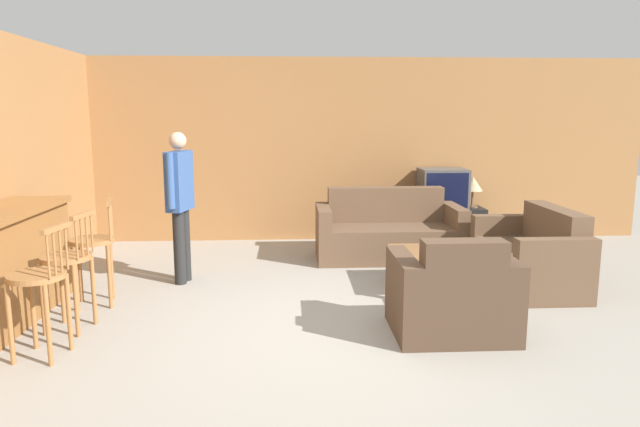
# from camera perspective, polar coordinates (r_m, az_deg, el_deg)

# --- Properties ---
(ground_plane) EXTENTS (24.00, 24.00, 0.00)m
(ground_plane) POSITION_cam_1_polar(r_m,az_deg,el_deg) (4.92, 2.58, -11.57)
(ground_plane) COLOR gray
(wall_back) EXTENTS (9.40, 0.08, 2.60)m
(wall_back) POSITION_cam_1_polar(r_m,az_deg,el_deg) (8.23, 0.13, 6.36)
(wall_back) COLOR #9E6B3D
(wall_back) RESTS_ON ground_plane
(wall_left) EXTENTS (0.08, 8.65, 2.60)m
(wall_left) POSITION_cam_1_polar(r_m,az_deg,el_deg) (6.53, -28.55, 4.28)
(wall_left) COLOR #9E6B3D
(wall_left) RESTS_ON ground_plane
(bar_chair_near) EXTENTS (0.46, 0.46, 1.01)m
(bar_chair_near) POSITION_cam_1_polar(r_m,az_deg,el_deg) (4.70, -26.25, -6.46)
(bar_chair_near) COLOR #996638
(bar_chair_near) RESTS_ON ground_plane
(bar_chair_mid) EXTENTS (0.47, 0.47, 1.01)m
(bar_chair_mid) POSITION_cam_1_polar(r_m,az_deg,el_deg) (5.20, -23.88, -4.80)
(bar_chair_mid) COLOR #996638
(bar_chair_mid) RESTS_ON ground_plane
(bar_chair_far) EXTENTS (0.49, 0.49, 1.01)m
(bar_chair_far) POSITION_cam_1_polar(r_m,az_deg,el_deg) (5.79, -21.63, -3.21)
(bar_chair_far) COLOR #996638
(bar_chair_far) RESTS_ON ground_plane
(couch_far) EXTENTS (1.81, 0.85, 0.87)m
(couch_far) POSITION_cam_1_polar(r_m,az_deg,el_deg) (7.28, 6.84, -2.01)
(couch_far) COLOR brown
(couch_far) RESTS_ON ground_plane
(armchair_near) EXTENTS (0.96, 0.80, 0.85)m
(armchair_near) POSITION_cam_1_polar(r_m,az_deg,el_deg) (4.85, 13.12, -8.20)
(armchair_near) COLOR #4C3828
(armchair_near) RESTS_ON ground_plane
(loveseat_right) EXTENTS (0.78, 1.44, 0.84)m
(loveseat_right) POSITION_cam_1_polar(r_m,az_deg,el_deg) (6.45, 20.37, -4.13)
(loveseat_right) COLOR brown
(loveseat_right) RESTS_ON ground_plane
(coffee_table) EXTENTS (0.64, 0.92, 0.38)m
(coffee_table) POSITION_cam_1_polar(r_m,az_deg,el_deg) (6.05, 10.45, -4.41)
(coffee_table) COLOR brown
(coffee_table) RESTS_ON ground_plane
(tv_unit) EXTENTS (1.18, 0.47, 0.50)m
(tv_unit) POSITION_cam_1_polar(r_m,az_deg,el_deg) (8.31, 12.03, -1.13)
(tv_unit) COLOR black
(tv_unit) RESTS_ON ground_plane
(tv) EXTENTS (0.64, 0.52, 0.55)m
(tv) POSITION_cam_1_polar(r_m,az_deg,el_deg) (8.22, 12.16, 2.48)
(tv) COLOR #4C4C4C
(tv) RESTS_ON tv_unit
(book_on_table) EXTENTS (0.18, 0.15, 0.02)m
(book_on_table) POSITION_cam_1_polar(r_m,az_deg,el_deg) (6.03, 11.67, -3.86)
(book_on_table) COLOR black
(book_on_table) RESTS_ON coffee_table
(table_lamp) EXTENTS (0.27, 0.27, 0.44)m
(table_lamp) POSITION_cam_1_polar(r_m,az_deg,el_deg) (8.34, 15.04, 2.78)
(table_lamp) COLOR brown
(table_lamp) RESTS_ON tv_unit
(person_by_window) EXTENTS (0.25, 0.51, 1.62)m
(person_by_window) POSITION_cam_1_polar(r_m,az_deg,el_deg) (6.24, -13.83, 1.49)
(person_by_window) COLOR black
(person_by_window) RESTS_ON ground_plane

